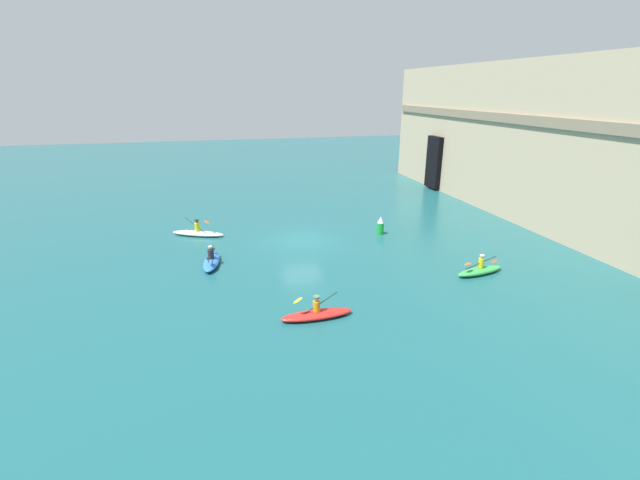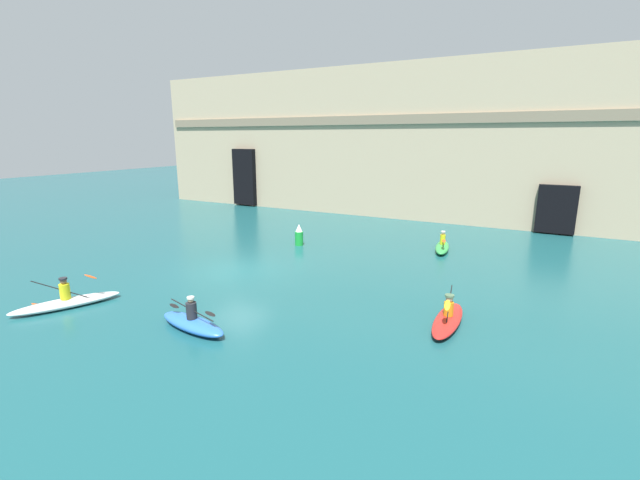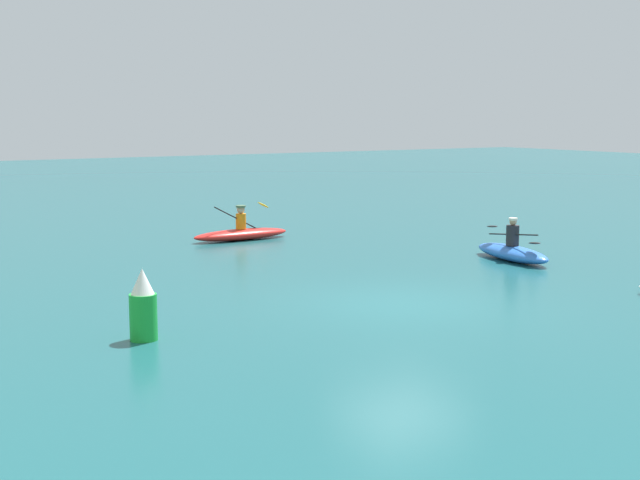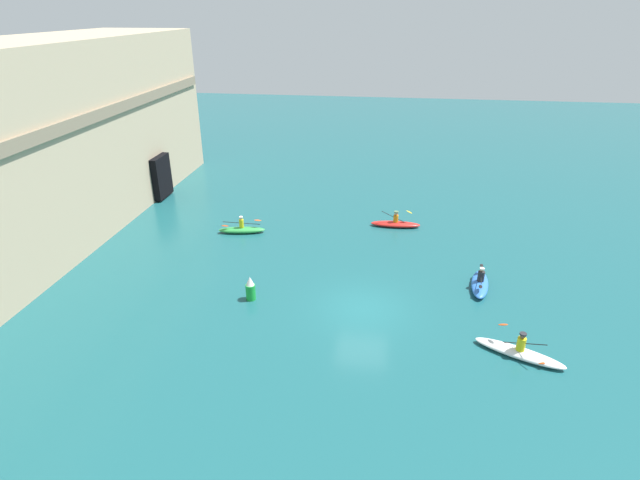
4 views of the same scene
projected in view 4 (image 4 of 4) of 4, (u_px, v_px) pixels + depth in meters
ground_plane at (363, 308)px, 23.42m from camera, size 120.00×120.00×0.00m
kayak_red at (395, 224)px, 32.01m from camera, size 0.85×3.15×1.13m
kayak_white at (519, 352)px, 20.15m from camera, size 2.18×3.57×1.19m
kayak_blue at (480, 283)px, 25.06m from camera, size 2.93×1.23×1.12m
kayak_green at (242, 229)px, 31.13m from camera, size 1.18×2.96×1.09m
marker_buoy at (250, 289)px, 23.93m from camera, size 0.47×0.47×1.23m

